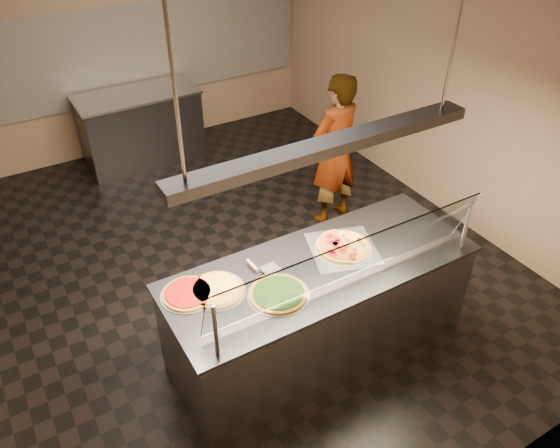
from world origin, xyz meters
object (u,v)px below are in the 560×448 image
serving_counter (319,309)px  pizza_tomato (188,293)px  pizza_spatula (260,266)px  worker (335,151)px  sneeze_guard (351,260)px  half_pizza_pepperoni (333,249)px  heat_lamp_housing (328,146)px  perforated_tray (343,248)px  pizza_spinach (278,293)px  pizza_cheese (216,289)px  half_pizza_sausage (353,242)px  prep_table (141,127)px

serving_counter → pizza_tomato: (-1.00, 0.21, 0.48)m
pizza_spatula → worker: worker is taller
sneeze_guard → half_pizza_pepperoni: 0.53m
pizza_tomato → serving_counter: bearing=-12.1°
pizza_spatula → heat_lamp_housing: size_ratio=0.10×
perforated_tray → worker: worker is taller
half_pizza_pepperoni → pizza_spinach: bearing=-162.2°
pizza_tomato → pizza_spinach: bearing=-30.7°
half_pizza_pepperoni → pizza_cheese: half_pizza_pepperoni is taller
half_pizza_sausage → pizza_tomato: bearing=174.4°
half_pizza_pepperoni → pizza_tomato: bearing=173.5°
pizza_tomato → heat_lamp_housing: heat_lamp_housing is taller
half_pizza_pepperoni → worker: (1.08, 1.48, -0.11)m
half_pizza_sausage → heat_lamp_housing: 1.06m
prep_table → perforated_tray: bearing=-84.3°
serving_counter → pizza_spinach: pizza_spinach is taller
pizza_spinach → pizza_cheese: 0.45m
half_pizza_sausage → pizza_spinach: (-0.81, -0.20, -0.01)m
pizza_tomato → prep_table: 3.91m
half_pizza_pepperoni → pizza_cheese: (-0.97, 0.07, -0.02)m
perforated_tray → pizza_tomato: (-1.27, 0.13, 0.01)m
pizza_tomato → worker: bearing=31.1°
pizza_tomato → prep_table: size_ratio=0.26×
sneeze_guard → half_pizza_sausage: 0.62m
sneeze_guard → prep_table: bearing=91.7°
half_pizza_sausage → pizza_spatula: half_pizza_sausage is taller
half_pizza_pepperoni → heat_lamp_housing: bearing=-153.0°
serving_counter → worker: 2.03m
sneeze_guard → worker: (1.24, 1.91, -0.37)m
prep_table → pizza_cheese: bearing=-100.0°
pizza_tomato → pizza_spatula: pizza_spatula is taller
half_pizza_sausage → pizza_tomato: size_ratio=1.17×
half_pizza_sausage → worker: (0.87, 1.49, -0.10)m
sneeze_guard → perforated_tray: size_ratio=3.43×
perforated_tray → prep_table: size_ratio=0.42×
pizza_cheese → worker: size_ratio=0.25×
worker → heat_lamp_housing: size_ratio=0.74×
pizza_tomato → heat_lamp_housing: (1.00, -0.21, 1.01)m
pizza_spatula → pizza_tomato: bearing=178.6°
pizza_cheese → perforated_tray: bearing=-3.6°
pizza_cheese → heat_lamp_housing: (0.81, -0.15, 1.01)m
prep_table → serving_counter: bearing=-88.1°
sneeze_guard → prep_table: 4.41m
half_pizza_pepperoni → half_pizza_sausage: 0.20m
half_pizza_sausage → pizza_spinach: half_pizza_sausage is taller
pizza_spatula → worker: (1.67, 1.37, -0.10)m
perforated_tray → heat_lamp_housing: bearing=-162.5°
perforated_tray → prep_table: perforated_tray is taller
sneeze_guard → serving_counter: bearing=90.0°
worker → prep_table: bearing=-70.3°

